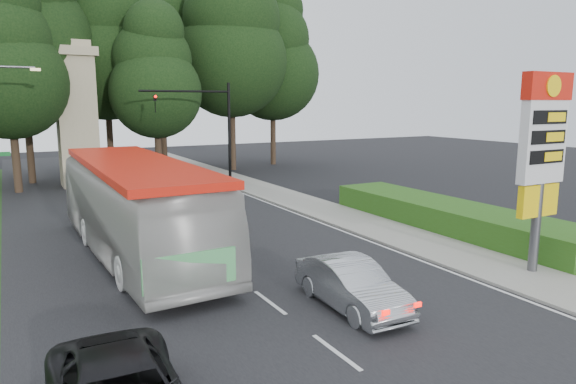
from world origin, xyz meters
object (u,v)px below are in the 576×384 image
gas_station_pylon (543,146)px  traffic_signal_mast (211,121)px  transit_bus (136,209)px  monument (76,114)px  sedan_silver (351,285)px

gas_station_pylon → traffic_signal_mast: (-3.52, 22.00, 0.22)m
gas_station_pylon → transit_bus: (-11.53, 8.74, -2.59)m
monument → transit_bus: (-0.33, -19.27, -3.25)m
transit_bus → sedan_silver: transit_bus is taller
gas_station_pylon → traffic_signal_mast: bearing=99.1°
traffic_signal_mast → monument: (-7.68, 6.00, 0.43)m
gas_station_pylon → monument: bearing=111.8°
traffic_signal_mast → sedan_silver: size_ratio=1.69×
gas_station_pylon → transit_bus: size_ratio=0.51×
gas_station_pylon → monument: 30.17m
traffic_signal_mast → monument: 9.76m
gas_station_pylon → sedan_silver: size_ratio=1.61×
monument → sedan_silver: 28.06m
gas_station_pylon → monument: monument is taller
traffic_signal_mast → transit_bus: size_ratio=0.54×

